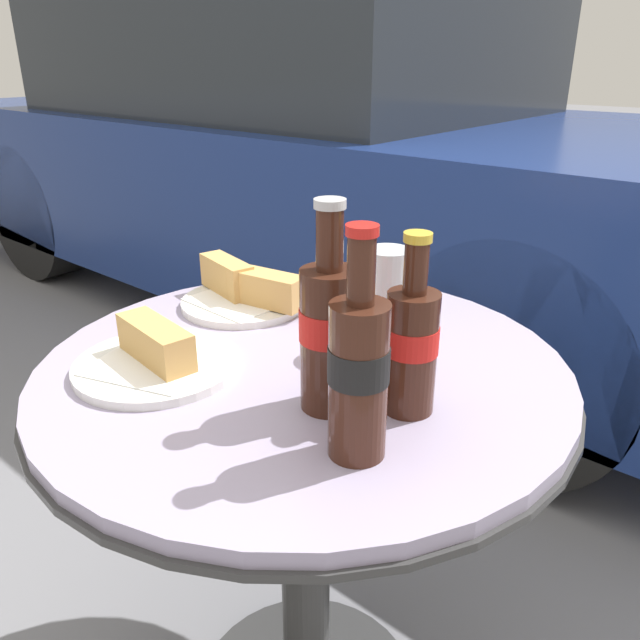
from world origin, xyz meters
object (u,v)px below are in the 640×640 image
Objects in this scene: bistro_table at (304,457)px; lunch_plate_near at (157,357)px; parked_car at (316,156)px; pedestrian at (60,69)px; drinking_glass at (386,305)px; cola_bottle_right at (329,331)px; cola_bottle_center at (358,371)px; lunch_plate_far at (245,292)px; cola_bottle_left at (411,344)px.

lunch_plate_near reaches higher than bistro_table.
pedestrian is at bearing 174.15° from parked_car.
lunch_plate_near is at bearing -132.56° from bistro_table.
pedestrian is at bearing 156.50° from drinking_glass.
cola_bottle_right reaches higher than cola_bottle_center.
drinking_glass reaches higher than lunch_plate_far.
bistro_table is at bearing -49.68° from parked_car.
pedestrian is (-2.68, 0.27, 0.33)m from parked_car.
lunch_plate_near is 0.99× the size of lunch_plate_far.
cola_bottle_center reaches higher than lunch_plate_near.
bistro_table is 0.29m from cola_bottle_right.
parked_car is (-1.57, 1.75, -0.13)m from cola_bottle_center.
parked_car is at bearing 133.53° from drinking_glass.
parked_car is (-1.16, 1.53, -0.06)m from lunch_plate_far.
drinking_glass is 0.67× the size of lunch_plate_near.
lunch_plate_far is at bearing 108.27° from lunch_plate_near.
drinking_glass is at bearing 52.17° from lunch_plate_near.
parked_car is (-1.48, 1.69, -0.13)m from cola_bottle_right.
pedestrian is at bearing 152.47° from lunch_plate_near.
cola_bottle_right reaches higher than bistro_table.
bistro_table is 0.35m from cola_bottle_center.
cola_bottle_left reaches higher than drinking_glass.
bistro_table is 0.31m from cola_bottle_left.
parked_car is at bearing 131.20° from cola_bottle_right.
cola_bottle_left is 4.65m from pedestrian.
parked_car is at bearing 130.32° from bistro_table.
cola_bottle_right reaches higher than cola_bottle_left.
drinking_glass is 0.28m from lunch_plate_far.
drinking_glass is at bearing 59.75° from bistro_table.
cola_bottle_left reaches higher than lunch_plate_far.
drinking_glass is (-0.04, 0.18, -0.03)m from cola_bottle_right.
bistro_table is at bearing 175.84° from cola_bottle_left.
pedestrian is at bearing 154.92° from bistro_table.
drinking_glass is at bearing -46.47° from parked_car.
pedestrian reaches higher than bistro_table.
lunch_plate_near is 0.05× the size of parked_car.
lunch_plate_near is (-0.20, -0.25, -0.05)m from drinking_glass.
cola_bottle_left is 2.26m from parked_car.
parked_car is at bearing 127.26° from lunch_plate_far.
parked_car is (-1.24, 1.77, -0.05)m from lunch_plate_near.
cola_bottle_left reaches higher than bistro_table.
cola_bottle_right is at bearing -25.31° from pedestrian.
parked_car reaches higher than cola_bottle_left.
pedestrian reaches higher than cola_bottle_right.
cola_bottle_right is at bearing -76.80° from drinking_glass.
drinking_glass reaches higher than bistro_table.
cola_bottle_right is at bearing -33.58° from bistro_table.
pedestrian is at bearing 154.52° from cola_bottle_center.
bistro_table is 0.27m from lunch_plate_near.
cola_bottle_center reaches higher than lunch_plate_far.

